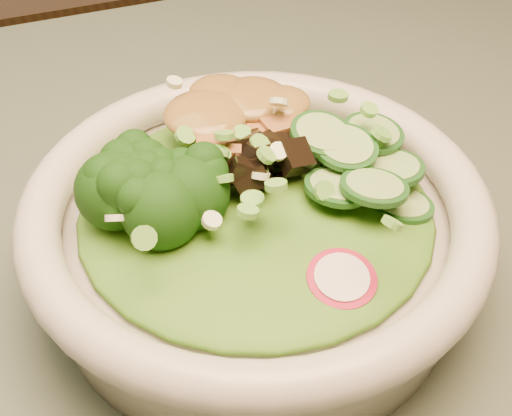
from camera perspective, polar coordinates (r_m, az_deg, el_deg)
name	(u,v)px	position (r m, az deg, el deg)	size (l,w,h in m)	color
dining_table	(59,403)	(0.58, -15.50, -14.79)	(1.20, 0.80, 0.75)	black
salad_bowl	(256,232)	(0.46, 0.00, -1.96)	(0.29, 0.29, 0.08)	beige
lettuce_bed	(256,207)	(0.44, 0.00, 0.10)	(0.22, 0.22, 0.03)	#2C6415
broccoli_florets	(146,210)	(0.42, -8.83, -0.14)	(0.09, 0.08, 0.05)	black
radish_slices	(301,283)	(0.39, 3.65, -6.01)	(0.12, 0.04, 0.02)	maroon
cucumber_slices	(364,170)	(0.45, 8.64, 3.05)	(0.08, 0.08, 0.04)	#A2C66E
mushroom_heap	(250,174)	(0.44, -0.52, 2.72)	(0.08, 0.08, 0.04)	black
tofu_cubes	(228,127)	(0.49, -2.24, 6.50)	(0.10, 0.07, 0.04)	#A36236
peanut_sauce	(228,109)	(0.48, -2.29, 7.88)	(0.08, 0.06, 0.02)	brown
scallion_garnish	(256,173)	(0.43, 0.00, 2.78)	(0.21, 0.21, 0.03)	#6DBD42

